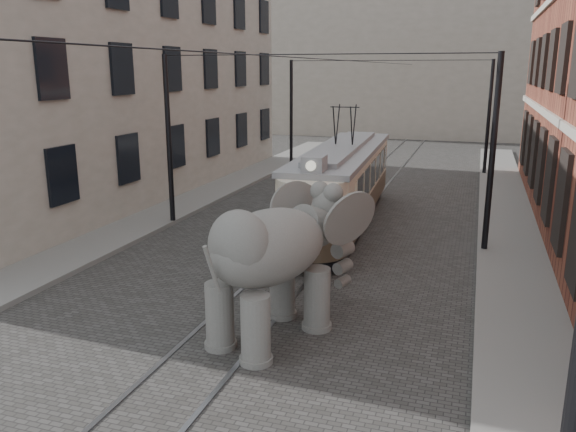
% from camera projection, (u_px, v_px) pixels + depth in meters
% --- Properties ---
extents(ground, '(120.00, 120.00, 0.00)m').
position_uv_depth(ground, '(256.00, 305.00, 13.80)').
color(ground, '#403E3B').
extents(tram_rails, '(1.54, 80.00, 0.02)m').
position_uv_depth(tram_rails, '(256.00, 305.00, 13.80)').
color(tram_rails, slate).
rests_on(tram_rails, ground).
extents(sidewalk_right, '(2.00, 60.00, 0.15)m').
position_uv_depth(sidewalk_right, '(524.00, 338.00, 11.96)').
color(sidewalk_right, slate).
rests_on(sidewalk_right, ground).
extents(sidewalk_left, '(2.00, 60.00, 0.15)m').
position_uv_depth(sidewalk_left, '(35.00, 273.00, 15.76)').
color(sidewalk_left, slate).
rests_on(sidewalk_left, ground).
extents(stucco_building, '(7.00, 24.00, 10.00)m').
position_uv_depth(stucco_building, '(103.00, 81.00, 25.10)').
color(stucco_building, gray).
rests_on(stucco_building, ground).
extents(distant_block, '(28.00, 10.00, 14.00)m').
position_uv_depth(distant_block, '(426.00, 51.00, 48.86)').
color(distant_block, gray).
rests_on(distant_block, ground).
extents(catenary, '(11.00, 30.20, 6.00)m').
position_uv_depth(catenary, '(308.00, 153.00, 17.72)').
color(catenary, black).
rests_on(catenary, ground).
extents(tram, '(2.78, 10.84, 4.26)m').
position_uv_depth(tram, '(343.00, 167.00, 20.49)').
color(tram, beige).
rests_on(tram, ground).
extents(elephant, '(4.41, 5.69, 3.08)m').
position_uv_depth(elephant, '(270.00, 268.00, 11.78)').
color(elephant, '#5E5C57').
rests_on(elephant, ground).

